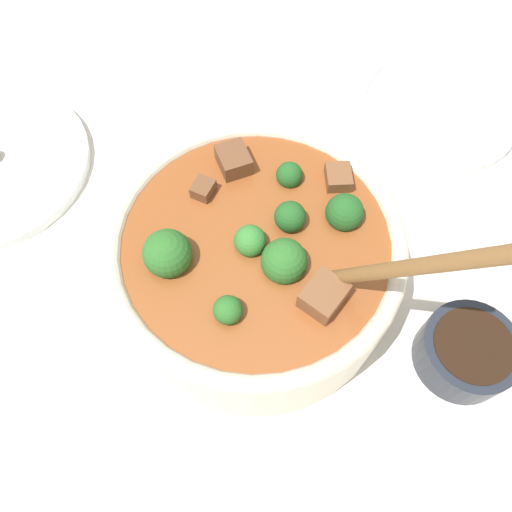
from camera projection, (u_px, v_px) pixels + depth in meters
name	position (u px, v px, depth m)	size (l,w,h in m)	color
ground_plane	(256.00, 285.00, 0.52)	(4.00, 4.00, 0.00)	silver
stew_bowl	(256.00, 259.00, 0.47)	(0.27, 0.31, 0.25)	beige
condiment_bowl	(467.00, 351.00, 0.46)	(0.09, 0.09, 0.04)	#232833
empty_plate	(437.00, 107.00, 0.63)	(0.20, 0.20, 0.02)	white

